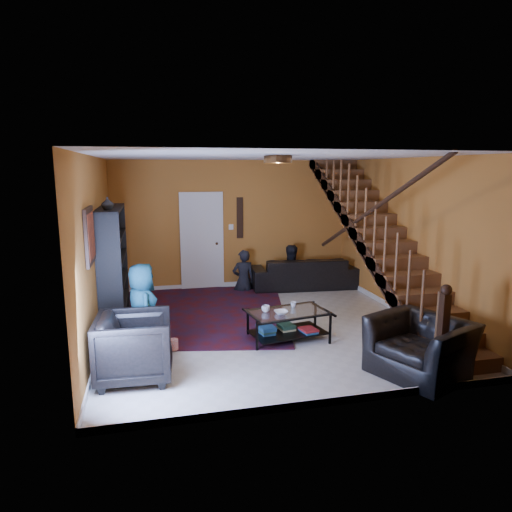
{
  "coord_description": "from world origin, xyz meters",
  "views": [
    {
      "loc": [
        -1.81,
        -7.12,
        2.6
      ],
      "look_at": [
        -0.03,
        0.4,
        1.13
      ],
      "focal_mm": 32.0,
      "sensor_mm": 36.0,
      "label": 1
    }
  ],
  "objects_px": {
    "armchair_right": "(420,347)",
    "coffee_table": "(288,323)",
    "armchair_left": "(135,347)",
    "bookshelf": "(114,270)",
    "sofa": "(303,272)"
  },
  "relations": [
    {
      "from": "bookshelf",
      "to": "sofa",
      "type": "xyz_separation_m",
      "value": [
        3.9,
        1.7,
        -0.63
      ]
    },
    {
      "from": "bookshelf",
      "to": "armchair_right",
      "type": "bearing_deg",
      "value": -36.12
    },
    {
      "from": "bookshelf",
      "to": "armchair_right",
      "type": "relative_size",
      "value": 1.77
    },
    {
      "from": "sofa",
      "to": "armchair_left",
      "type": "relative_size",
      "value": 2.51
    },
    {
      "from": "sofa",
      "to": "armchair_right",
      "type": "distance_m",
      "value": 4.55
    },
    {
      "from": "sofa",
      "to": "coffee_table",
      "type": "relative_size",
      "value": 1.79
    },
    {
      "from": "armchair_right",
      "to": "coffee_table",
      "type": "xyz_separation_m",
      "value": [
        -1.28,
        1.56,
        -0.11
      ]
    },
    {
      "from": "armchair_right",
      "to": "coffee_table",
      "type": "height_order",
      "value": "armchair_right"
    },
    {
      "from": "armchair_left",
      "to": "coffee_table",
      "type": "xyz_separation_m",
      "value": [
        2.27,
        0.85,
        -0.16
      ]
    },
    {
      "from": "armchair_left",
      "to": "coffee_table",
      "type": "relative_size",
      "value": 0.71
    },
    {
      "from": "armchair_right",
      "to": "sofa",
      "type": "bearing_deg",
      "value": 155.94
    },
    {
      "from": "armchair_right",
      "to": "armchair_left",
      "type": "bearing_deg",
      "value": -125.38
    },
    {
      "from": "armchair_right",
      "to": "coffee_table",
      "type": "bearing_deg",
      "value": -164.56
    },
    {
      "from": "armchair_left",
      "to": "armchair_right",
      "type": "bearing_deg",
      "value": -98.46
    },
    {
      "from": "sofa",
      "to": "coffee_table",
      "type": "xyz_separation_m",
      "value": [
        -1.28,
        -2.99,
        -0.08
      ]
    }
  ]
}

